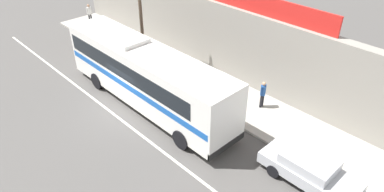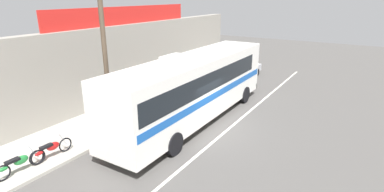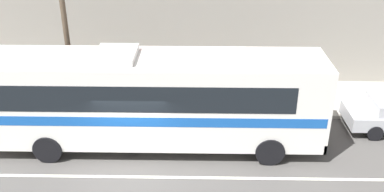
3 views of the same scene
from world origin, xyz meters
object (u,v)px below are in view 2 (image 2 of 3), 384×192
object	(u,v)px
intercity_bus	(194,85)
pedestrian_far_left	(146,91)
motorcycle_blue	(51,148)
parked_car	(242,69)
utility_pole	(104,45)
pedestrian_near_shop	(178,72)
motorcycle_black	(19,163)

from	to	relation	value
intercity_bus	pedestrian_far_left	distance (m)	3.61
motorcycle_blue	pedestrian_far_left	xyz separation A→B (m)	(6.84, 0.63, 0.55)
parked_car	utility_pole	world-z (taller)	utility_pole
motorcycle_blue	pedestrian_near_shop	xyz separation A→B (m)	(11.67, 1.61, 0.54)
utility_pole	motorcycle_blue	world-z (taller)	utility_pole
motorcycle_black	pedestrian_near_shop	distance (m)	13.11
intercity_bus	pedestrian_near_shop	xyz separation A→B (m)	(4.98, 4.45, -0.96)
intercity_bus	utility_pole	world-z (taller)	utility_pole
utility_pole	pedestrian_far_left	world-z (taller)	utility_pole
intercity_bus	utility_pole	bearing A→B (deg)	144.59
intercity_bus	parked_car	bearing A→B (deg)	7.66
utility_pole	motorcycle_blue	distance (m)	4.96
utility_pole	motorcycle_black	world-z (taller)	utility_pole
motorcycle_black	motorcycle_blue	bearing A→B (deg)	-1.67
parked_car	motorcycle_blue	distance (m)	16.59
motorcycle_blue	pedestrian_far_left	world-z (taller)	pedestrian_far_left
intercity_bus	motorcycle_blue	distance (m)	7.43
pedestrian_far_left	pedestrian_near_shop	size ratio (longest dim) A/B	1.01
motorcycle_black	pedestrian_near_shop	size ratio (longest dim) A/B	1.17
parked_car	pedestrian_far_left	distance (m)	9.92
motorcycle_blue	parked_car	bearing A→B (deg)	-5.27
intercity_bus	pedestrian_near_shop	size ratio (longest dim) A/B	7.44
pedestrian_far_left	pedestrian_near_shop	world-z (taller)	pedestrian_far_left
utility_pole	motorcycle_black	size ratio (longest dim) A/B	4.29
parked_car	motorcycle_blue	world-z (taller)	parked_car
motorcycle_black	pedestrian_far_left	bearing A→B (deg)	4.16
motorcycle_blue	motorcycle_black	xyz separation A→B (m)	(-1.33, 0.04, 0.00)
motorcycle_black	parked_car	bearing A→B (deg)	-5.00
utility_pole	pedestrian_far_left	size ratio (longest dim) A/B	4.96
motorcycle_blue	motorcycle_black	distance (m)	1.33
intercity_bus	motorcycle_blue	xyz separation A→B (m)	(-6.69, 2.84, -1.50)
intercity_bus	motorcycle_black	world-z (taller)	intercity_bus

